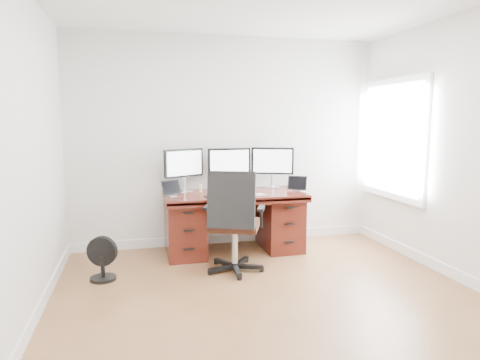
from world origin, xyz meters
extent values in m
plane|color=brown|center=(0.00, 0.00, 0.00)|extent=(4.50, 4.50, 0.00)
cube|color=silver|center=(0.00, 2.25, 1.35)|extent=(4.00, 0.10, 2.70)
cube|color=white|center=(1.97, 1.50, 1.40)|extent=(0.04, 1.30, 1.50)
cube|color=white|center=(1.95, 1.50, 1.40)|extent=(0.01, 1.15, 1.35)
cube|color=#4A160E|center=(0.00, 1.80, 0.72)|extent=(1.70, 0.80, 0.05)
cube|color=#4A160E|center=(-0.60, 1.83, 0.35)|extent=(0.45, 0.70, 0.70)
cube|color=#4A160E|center=(0.60, 1.83, 0.35)|extent=(0.45, 0.70, 0.70)
cube|color=#350F09|center=(0.00, 2.10, 0.50)|extent=(0.74, 0.03, 0.40)
cylinder|color=black|center=(-0.15, 1.15, 0.04)|extent=(0.77, 0.77, 0.09)
cylinder|color=silver|center=(-0.15, 1.15, 0.30)|extent=(0.06, 0.06, 0.43)
cube|color=#371A10|center=(-0.15, 1.15, 0.51)|extent=(0.66, 0.64, 0.07)
cube|color=black|center=(-0.23, 0.94, 0.83)|extent=(0.47, 0.23, 0.58)
cube|color=black|center=(-0.41, 1.26, 0.70)|extent=(0.15, 0.26, 0.03)
cube|color=black|center=(0.12, 1.05, 0.70)|extent=(0.15, 0.26, 0.03)
cylinder|color=black|center=(-1.53, 1.21, 0.02)|extent=(0.27, 0.27, 0.03)
cylinder|color=black|center=(-1.53, 1.21, 0.14)|extent=(0.04, 0.04, 0.22)
cylinder|color=black|center=(-1.53, 1.21, 0.30)|extent=(0.31, 0.17, 0.31)
cube|color=silver|center=(-0.58, 2.07, 0.76)|extent=(0.22, 0.21, 0.01)
cylinder|color=silver|center=(-0.58, 2.07, 0.84)|extent=(0.04, 0.04, 0.18)
cube|color=black|center=(-0.58, 2.07, 1.10)|extent=(0.51, 0.28, 0.35)
cube|color=white|center=(-0.57, 2.05, 1.10)|extent=(0.45, 0.23, 0.30)
cube|color=silver|center=(0.00, 2.07, 0.76)|extent=(0.18, 0.14, 0.01)
cylinder|color=silver|center=(0.00, 2.07, 0.84)|extent=(0.04, 0.04, 0.18)
cube|color=black|center=(0.00, 2.07, 1.10)|extent=(0.55, 0.05, 0.35)
cube|color=white|center=(0.00, 2.05, 1.10)|extent=(0.50, 0.01, 0.30)
cube|color=silver|center=(0.58, 2.07, 0.76)|extent=(0.22, 0.20, 0.01)
cylinder|color=silver|center=(0.58, 2.07, 0.84)|extent=(0.04, 0.04, 0.18)
cube|color=black|center=(0.58, 2.07, 1.10)|extent=(0.52, 0.25, 0.35)
cube|color=white|center=(0.57, 2.05, 1.10)|extent=(0.46, 0.20, 0.30)
cube|color=silver|center=(-0.76, 1.75, 0.76)|extent=(0.13, 0.12, 0.01)
cube|color=black|center=(-0.76, 1.75, 0.85)|extent=(0.24, 0.17, 0.17)
cube|color=silver|center=(0.81, 1.75, 0.76)|extent=(0.13, 0.12, 0.01)
cube|color=black|center=(0.81, 1.75, 0.85)|extent=(0.24, 0.19, 0.17)
cube|color=white|center=(-0.01, 1.59, 0.76)|extent=(0.32, 0.14, 0.01)
cube|color=silver|center=(0.26, 1.60, 0.76)|extent=(0.16, 0.16, 0.01)
cube|color=black|center=(-0.28, 1.63, 0.76)|extent=(0.24, 0.15, 0.01)
cube|color=black|center=(-0.04, 1.78, 0.76)|extent=(0.12, 0.06, 0.01)
cylinder|color=#DAD16F|center=(-0.39, 1.95, 0.78)|extent=(0.03, 0.03, 0.06)
sphere|color=#DAD16F|center=(-0.39, 1.95, 0.83)|extent=(0.04, 0.04, 0.04)
cylinder|color=brown|center=(-0.22, 1.95, 0.78)|extent=(0.03, 0.03, 0.06)
sphere|color=brown|center=(-0.22, 1.95, 0.83)|extent=(0.04, 0.04, 0.04)
cylinder|color=pink|center=(-0.13, 1.95, 0.78)|extent=(0.03, 0.03, 0.06)
sphere|color=pink|center=(-0.13, 1.95, 0.83)|extent=(0.04, 0.04, 0.04)
cylinder|color=#71B5F3|center=(0.12, 1.95, 0.78)|extent=(0.03, 0.03, 0.06)
sphere|color=#71B5F3|center=(0.12, 1.95, 0.83)|extent=(0.04, 0.04, 0.04)
camera|label=1|loc=(-1.17, -3.23, 1.63)|focal=32.00mm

